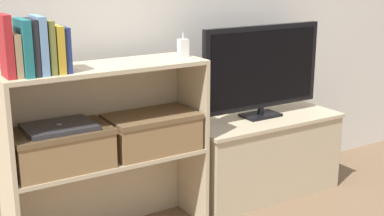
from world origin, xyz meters
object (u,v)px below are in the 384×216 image
at_px(book_charcoal, 32,47).
at_px(storage_basket_right, 152,130).
at_px(book_skyblue, 39,45).
at_px(book_olive, 48,47).
at_px(book_navy, 64,49).
at_px(storage_basket_left, 61,147).
at_px(laptop, 59,127).
at_px(book_teal, 24,48).
at_px(book_crimson, 6,46).
at_px(book_tan, 15,55).
at_px(book_mustard, 56,49).
at_px(baby_monitor, 183,48).
at_px(tv_stand, 259,154).
at_px(tv, 262,69).

xyz_separation_m(book_charcoal, storage_basket_right, (0.56, 0.03, -0.46)).
xyz_separation_m(book_skyblue, book_olive, (0.04, 0.00, -0.01)).
distance_m(book_navy, storage_basket_left, 0.44).
bearing_deg(book_charcoal, laptop, 17.11).
distance_m(book_teal, laptop, 0.39).
relative_size(book_navy, storage_basket_right, 0.44).
height_order(book_crimson, book_tan, book_crimson).
bearing_deg(book_teal, laptop, 13.05).
height_order(book_teal, book_mustard, book_teal).
distance_m(book_mustard, baby_monitor, 0.65).
relative_size(book_charcoal, baby_monitor, 1.96).
xyz_separation_m(book_mustard, storage_basket_right, (0.46, 0.03, -0.45)).
bearing_deg(book_skyblue, book_charcoal, 180.00).
relative_size(book_olive, book_mustard, 1.12).
bearing_deg(book_navy, laptop, 136.09).
relative_size(book_olive, book_navy, 1.16).
height_order(book_olive, storage_basket_right, book_olive).
bearing_deg(book_navy, book_teal, -180.00).
relative_size(book_skyblue, storage_basket_right, 0.55).
height_order(book_crimson, book_olive, book_crimson).
bearing_deg(book_teal, book_olive, 0.00).
xyz_separation_m(tv_stand, book_skyblue, (-1.28, -0.11, 0.76)).
bearing_deg(storage_basket_left, book_crimson, -171.29).
relative_size(book_skyblue, book_olive, 1.08).
relative_size(tv_stand, book_teal, 3.94).
distance_m(book_tan, laptop, 0.38).
height_order(tv_stand, tv, tv).
xyz_separation_m(book_charcoal, book_skyblue, (0.03, 0.00, 0.01)).
bearing_deg(storage_basket_right, laptop, -180.00).
height_order(book_charcoal, book_skyblue, book_skyblue).
bearing_deg(book_navy, book_olive, 180.00).
bearing_deg(book_navy, book_crimson, -180.00).
bearing_deg(book_charcoal, book_crimson, 180.00).
height_order(book_tan, book_teal, book_teal).
relative_size(book_tan, laptop, 0.58).
relative_size(book_teal, storage_basket_right, 0.53).
relative_size(book_tan, book_charcoal, 0.76).
bearing_deg(book_crimson, book_olive, 0.00).
xyz_separation_m(book_crimson, book_skyblue, (0.13, 0.00, -0.01)).
height_order(tv, book_mustard, book_mustard).
height_order(book_olive, book_navy, book_olive).
distance_m(tv, storage_basket_left, 1.23).
relative_size(tv, book_charcoal, 3.39).
distance_m(book_teal, book_navy, 0.17).
xyz_separation_m(book_teal, laptop, (0.14, 0.03, -0.37)).
bearing_deg(tv_stand, book_crimson, -175.62).
bearing_deg(storage_basket_left, book_skyblue, -156.04).
bearing_deg(storage_basket_right, tv_stand, 5.87).
bearing_deg(book_teal, storage_basket_left, 13.05).
height_order(book_mustard, storage_basket_right, book_mustard).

